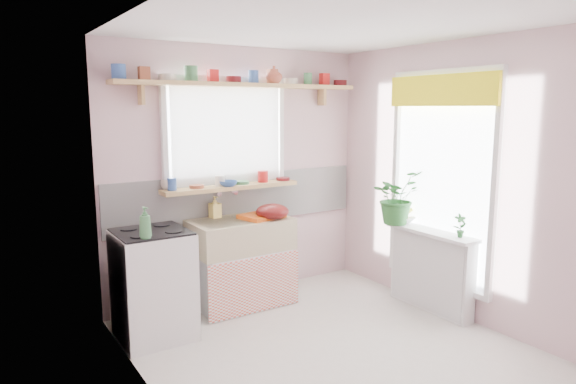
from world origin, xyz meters
TOP-DOWN VIEW (x-y plane):
  - room at (0.66, 0.86)m, footprint 3.20×3.20m
  - sink_unit at (-0.15, 1.29)m, footprint 0.95×0.65m
  - cooker at (-1.10, 1.05)m, footprint 0.58×0.58m
  - radiator_ledge at (1.30, 0.20)m, footprint 0.22×0.95m
  - windowsill at (-0.15, 1.48)m, footprint 1.40×0.22m
  - pine_shelf at (0.00, 1.47)m, footprint 2.52×0.24m
  - shelf_crockery at (-0.04, 1.47)m, footprint 2.47×0.11m
  - sill_crockery at (-0.20, 1.48)m, footprint 1.35×0.11m
  - dish_tray at (0.06, 1.25)m, footprint 0.45×0.38m
  - colander at (0.12, 1.15)m, footprint 0.42×0.42m
  - jade_plant at (1.21, 0.60)m, footprint 0.53×0.47m
  - fruit_bowl at (1.27, 0.60)m, footprint 0.34×0.34m
  - herb_pot at (1.29, -0.11)m, footprint 0.13×0.11m
  - soap_bottle_sink at (-0.32, 1.50)m, footprint 0.10×0.11m
  - sill_cup at (-0.77, 1.54)m, footprint 0.13×0.13m
  - sill_bowl at (-0.21, 1.42)m, footprint 0.21×0.21m
  - shelf_vase at (0.30, 1.41)m, footprint 0.21×0.21m
  - cooker_bottle at (-1.21, 0.83)m, footprint 0.12×0.12m
  - fruit at (1.27, 0.61)m, footprint 0.20×0.14m

SIDE VIEW (x-z plane):
  - radiator_ledge at x=1.30m, z-range 0.01..0.78m
  - sink_unit at x=-0.15m, z-range -0.13..0.99m
  - cooker at x=-1.10m, z-range 0.00..0.92m
  - fruit_bowl at x=1.27m, z-range 0.78..0.84m
  - fruit at x=1.27m, z-range 0.82..0.92m
  - dish_tray at x=0.06m, z-range 0.85..0.89m
  - herb_pot at x=1.29m, z-range 0.78..0.99m
  - colander at x=0.12m, z-range 0.85..1.00m
  - soap_bottle_sink at x=-0.32m, z-range 0.85..1.06m
  - cooker_bottle at x=-1.21m, z-range 0.92..1.16m
  - jade_plant at x=1.21m, z-range 0.77..1.31m
  - windowsill at x=-0.15m, z-range 1.12..1.16m
  - sill_bowl at x=-0.21m, z-range 1.16..1.21m
  - sill_cup at x=-0.77m, z-range 1.16..1.26m
  - sill_crockery at x=-0.20m, z-range 1.15..1.27m
  - room at x=0.66m, z-range -0.23..2.97m
  - pine_shelf at x=0.00m, z-range 2.10..2.14m
  - shelf_crockery at x=-0.04m, z-range 2.13..2.25m
  - shelf_vase at x=0.30m, z-range 2.14..2.31m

